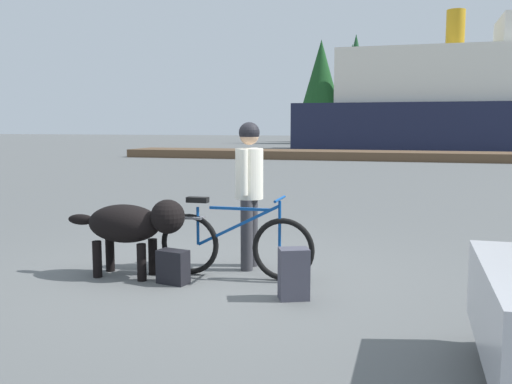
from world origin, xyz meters
TOP-DOWN VIEW (x-y plane):
  - ground_plane at (0.00, 0.00)m, footprint 160.00×160.00m
  - bicycle at (0.21, 0.03)m, footprint 1.75×0.44m
  - person_cyclist at (0.26, 0.46)m, footprint 0.32×0.53m
  - dog at (-0.87, -0.24)m, footprint 1.40×0.49m
  - backpack at (1.00, -0.57)m, footprint 0.34×0.29m
  - handbag_pannier at (-0.33, -0.38)m, footprint 0.35×0.24m
  - dock_pier at (-2.44, 21.81)m, footprint 19.34×2.73m
  - ferry_boat at (7.28, 31.22)m, footprint 24.31×8.17m
  - pine_tree_far_left at (-6.01, 44.56)m, footprint 3.65×3.65m
  - pine_tree_center at (-2.94, 43.92)m, footprint 3.05×3.05m
  - pine_tree_mid_back at (-3.94, 50.43)m, footprint 4.00×4.00m

SIDE VIEW (x-z plane):
  - ground_plane at x=0.00m, z-range 0.00..0.00m
  - handbag_pannier at x=-0.33m, z-range 0.00..0.36m
  - dock_pier at x=-2.44m, z-range 0.00..0.40m
  - backpack at x=1.00m, z-range 0.00..0.49m
  - bicycle at x=0.21m, z-range -0.07..0.82m
  - dog at x=-0.87m, z-range 0.15..1.02m
  - person_cyclist at x=0.26m, z-range 0.17..1.86m
  - ferry_boat at x=7.28m, z-range -1.28..7.24m
  - pine_tree_mid_back at x=-3.94m, z-range 1.08..10.45m
  - pine_tree_far_left at x=-6.01m, z-range 1.30..10.36m
  - pine_tree_center at x=-2.94m, z-range 1.32..10.64m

